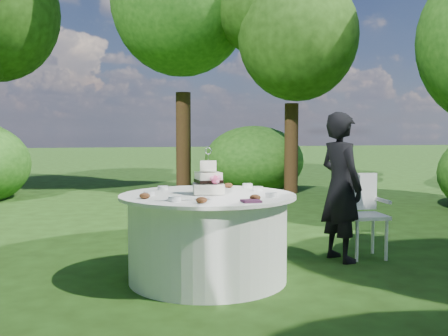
{
  "coord_description": "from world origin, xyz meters",
  "views": [
    {
      "loc": [
        -1.05,
        -4.49,
        1.32
      ],
      "look_at": [
        0.15,
        0.0,
        1.0
      ],
      "focal_mm": 42.0,
      "sensor_mm": 36.0,
      "label": 1
    }
  ],
  "objects_px": {
    "chair": "(363,208)",
    "table": "(208,237)",
    "napkins": "(251,201)",
    "guest": "(341,187)",
    "cake": "(209,181)"
  },
  "relations": [
    {
      "from": "cake",
      "to": "chair",
      "type": "height_order",
      "value": "cake"
    },
    {
      "from": "napkins",
      "to": "table",
      "type": "xyz_separation_m",
      "value": [
        -0.21,
        0.6,
        -0.39
      ]
    },
    {
      "from": "table",
      "to": "chair",
      "type": "relative_size",
      "value": 1.78
    },
    {
      "from": "napkins",
      "to": "guest",
      "type": "distance_m",
      "value": 1.58
    },
    {
      "from": "guest",
      "to": "table",
      "type": "relative_size",
      "value": 0.98
    },
    {
      "from": "guest",
      "to": "table",
      "type": "height_order",
      "value": "guest"
    },
    {
      "from": "table",
      "to": "cake",
      "type": "distance_m",
      "value": 0.5
    },
    {
      "from": "chair",
      "to": "table",
      "type": "bearing_deg",
      "value": -165.87
    },
    {
      "from": "guest",
      "to": "cake",
      "type": "bearing_deg",
      "value": 91.54
    },
    {
      "from": "guest",
      "to": "chair",
      "type": "height_order",
      "value": "guest"
    },
    {
      "from": "napkins",
      "to": "cake",
      "type": "distance_m",
      "value": 0.65
    },
    {
      "from": "napkins",
      "to": "chair",
      "type": "distance_m",
      "value": 1.92
    },
    {
      "from": "napkins",
      "to": "chair",
      "type": "height_order",
      "value": "chair"
    },
    {
      "from": "napkins",
      "to": "guest",
      "type": "xyz_separation_m",
      "value": [
        1.27,
        0.94,
        -0.02
      ]
    },
    {
      "from": "napkins",
      "to": "cake",
      "type": "xyz_separation_m",
      "value": [
        -0.2,
        0.61,
        0.1
      ]
    }
  ]
}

